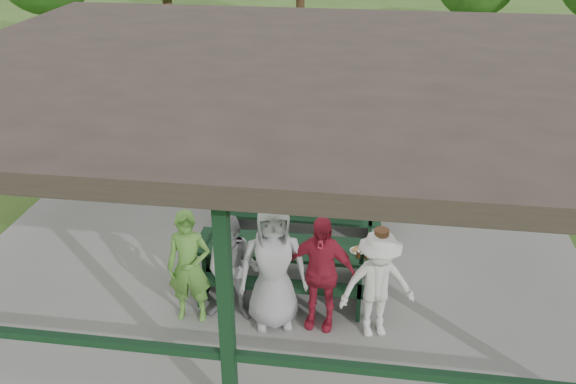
% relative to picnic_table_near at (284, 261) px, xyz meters
% --- Properties ---
extents(ground, '(90.00, 90.00, 0.00)m').
position_rel_picnic_table_near_xyz_m(ground, '(-0.23, 1.20, -0.58)').
color(ground, '#2B4B17').
rests_on(ground, ground).
extents(concrete_slab, '(10.00, 8.00, 0.10)m').
position_rel_picnic_table_near_xyz_m(concrete_slab, '(-0.23, 1.20, -0.53)').
color(concrete_slab, slate).
rests_on(concrete_slab, ground).
extents(pavilion_structure, '(10.60, 8.60, 3.24)m').
position_rel_picnic_table_near_xyz_m(pavilion_structure, '(-0.23, 1.20, 2.59)').
color(pavilion_structure, black).
rests_on(pavilion_structure, concrete_slab).
extents(picnic_table_near, '(2.67, 1.39, 0.75)m').
position_rel_picnic_table_near_xyz_m(picnic_table_near, '(0.00, 0.00, 0.00)').
color(picnic_table_near, black).
rests_on(picnic_table_near, concrete_slab).
extents(picnic_table_far, '(2.84, 1.39, 0.75)m').
position_rel_picnic_table_near_xyz_m(picnic_table_far, '(0.02, 2.00, 0.00)').
color(picnic_table_far, black).
rests_on(picnic_table_far, concrete_slab).
extents(table_setting, '(2.38, 0.45, 0.10)m').
position_rel_picnic_table_near_xyz_m(table_setting, '(0.05, 0.03, 0.31)').
color(table_setting, white).
rests_on(table_setting, picnic_table_near).
extents(contestant_green, '(0.64, 0.45, 1.70)m').
position_rel_picnic_table_near_xyz_m(contestant_green, '(-1.19, -0.90, 0.37)').
color(contestant_green, '#558E35').
rests_on(contestant_green, concrete_slab).
extents(contestant_grey_left, '(0.79, 0.62, 1.61)m').
position_rel_picnic_table_near_xyz_m(contestant_grey_left, '(-0.60, -0.81, 0.33)').
color(contestant_grey_left, gray).
rests_on(contestant_grey_left, concrete_slab).
extents(contestant_grey_mid, '(1.05, 0.81, 1.91)m').
position_rel_picnic_table_near_xyz_m(contestant_grey_mid, '(-0.03, -0.84, 0.48)').
color(contestant_grey_mid, '#9B9B9E').
rests_on(contestant_grey_mid, concrete_slab).
extents(contestant_red, '(1.05, 0.54, 1.72)m').
position_rel_picnic_table_near_xyz_m(contestant_red, '(0.61, -0.79, 0.38)').
color(contestant_red, '#A71F35').
rests_on(contestant_red, concrete_slab).
extents(contestant_white_fedora, '(1.15, 0.86, 1.65)m').
position_rel_picnic_table_near_xyz_m(contestant_white_fedora, '(1.39, -0.89, 0.32)').
color(contestant_white_fedora, silver).
rests_on(contestant_white_fedora, concrete_slab).
extents(spectator_lblue, '(1.52, 0.83, 1.57)m').
position_rel_picnic_table_near_xyz_m(spectator_lblue, '(-0.83, 2.74, 0.31)').
color(spectator_lblue, '#7D98C2').
rests_on(spectator_lblue, concrete_slab).
extents(spectator_blue, '(0.68, 0.56, 1.62)m').
position_rel_picnic_table_near_xyz_m(spectator_blue, '(-2.04, 3.31, 0.33)').
color(spectator_blue, '#4679B6').
rests_on(spectator_blue, concrete_slab).
extents(spectator_grey, '(1.03, 0.91, 1.76)m').
position_rel_picnic_table_near_xyz_m(spectator_grey, '(0.97, 2.90, 0.40)').
color(spectator_grey, '#99999B').
rests_on(spectator_grey, concrete_slab).
extents(pickup_truck, '(6.18, 3.96, 1.59)m').
position_rel_picnic_table_near_xyz_m(pickup_truck, '(2.99, 9.29, 0.22)').
color(pickup_truck, silver).
rests_on(pickup_truck, ground).
extents(farm_trailer, '(3.75, 2.53, 1.33)m').
position_rel_picnic_table_near_xyz_m(farm_trailer, '(-3.44, 10.32, 0.08)').
color(farm_trailer, navy).
rests_on(farm_trailer, ground).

